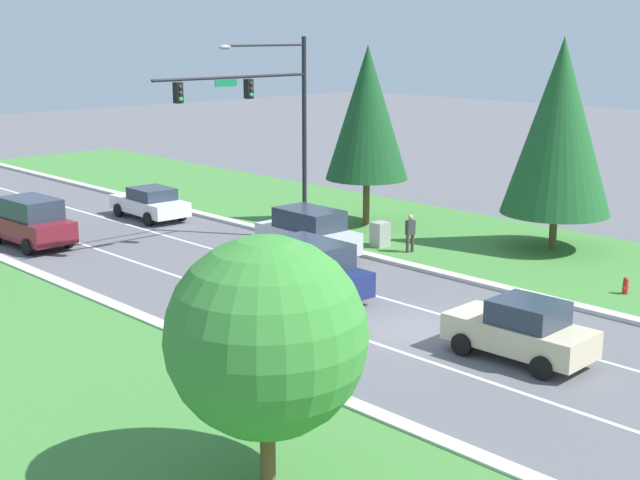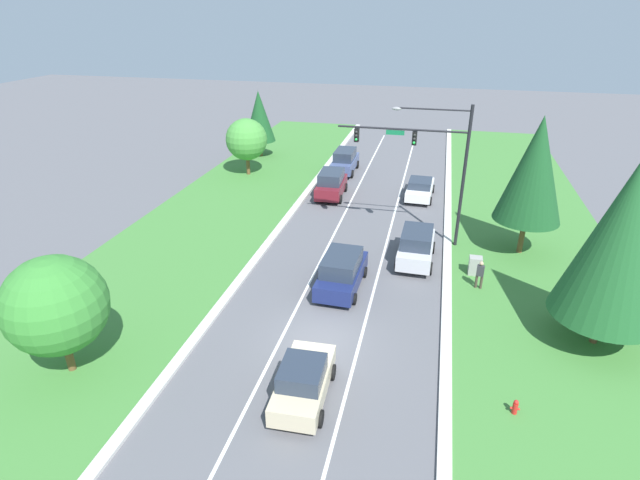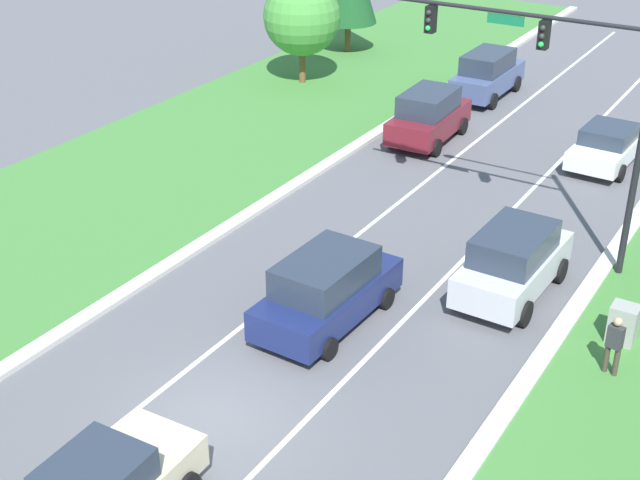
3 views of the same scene
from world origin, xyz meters
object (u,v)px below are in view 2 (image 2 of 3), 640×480
white_sedan (420,188)px  pedestrian (480,274)px  champagne_sedan (303,381)px  traffic_signal_mast (430,155)px  oak_far_left_tree (56,305)px  silver_suv (416,246)px  fire_hydrant (515,408)px  oak_near_left_tree (246,140)px  conifer_far_right_tree (535,170)px  conifer_near_right_tree (622,239)px  conifer_mid_left_tree (259,116)px  slate_blue_suv (345,161)px  navy_suv (342,271)px  burgundy_suv (331,184)px  utility_cabinet (475,266)px

white_sedan → pedestrian: pedestrian is taller
champagne_sedan → pedestrian: champagne_sedan is taller
champagne_sedan → pedestrian: size_ratio=2.52×
traffic_signal_mast → oak_far_left_tree: bearing=-130.4°
silver_suv → fire_hydrant: silver_suv is taller
oak_near_left_tree → conifer_far_right_tree: size_ratio=0.60×
white_sedan → oak_near_left_tree: (-15.42, 2.43, 2.44)m
conifer_near_right_tree → conifer_mid_left_tree: conifer_near_right_tree is taller
slate_blue_suv → conifer_far_right_tree: 19.84m
navy_suv → oak_near_left_tree: (-12.06, 17.63, 2.23)m
conifer_far_right_tree → traffic_signal_mast: bearing=178.7°
conifer_far_right_tree → burgundy_suv: bearing=152.1°
silver_suv → conifer_far_right_tree: 8.04m
silver_suv → slate_blue_suv: bearing=115.7°
silver_suv → fire_hydrant: (4.42, -11.70, -0.72)m
conifer_near_right_tree → conifer_mid_left_tree: bearing=134.3°
traffic_signal_mast → oak_far_left_tree: 21.35m
burgundy_suv → conifer_near_right_tree: bearing=-47.8°
silver_suv → white_sedan: bearing=93.2°
traffic_signal_mast → white_sedan: size_ratio=1.88×
white_sedan → burgundy_suv: bearing=-166.7°
conifer_near_right_tree → fire_hydrant: bearing=-126.2°
traffic_signal_mast → pedestrian: bearing=-57.9°
slate_blue_suv → fire_hydrant: slate_blue_suv is taller
champagne_sedan → fire_hydrant: bearing=5.3°
slate_blue_suv → conifer_far_right_tree: conifer_far_right_tree is taller
pedestrian → oak_near_left_tree: oak_near_left_tree is taller
slate_blue_suv → white_sedan: bearing=-36.5°
pedestrian → oak_far_left_tree: bearing=43.2°
traffic_signal_mast → silver_suv: (-0.25, -2.77, -4.81)m
burgundy_suv → conifer_far_right_tree: bearing=-30.1°
slate_blue_suv → utility_cabinet: bearing=-58.1°
burgundy_suv → conifer_near_right_tree: 22.84m
oak_near_left_tree → fire_hydrant: bearing=-51.4°
slate_blue_suv → oak_far_left_tree: size_ratio=0.91×
oak_near_left_tree → navy_suv: bearing=-55.6°
navy_suv → champagne_sedan: (0.19, -8.68, -0.14)m
navy_suv → pedestrian: 7.42m
conifer_near_right_tree → conifer_far_right_tree: (-2.20, 8.87, 0.13)m
traffic_signal_mast → slate_blue_suv: bearing=119.4°
burgundy_suv → oak_near_left_tree: (-8.50, 3.80, 2.17)m
pedestrian → conifer_mid_left_tree: conifer_mid_left_tree is taller
utility_cabinet → fire_hydrant: size_ratio=1.63×
traffic_signal_mast → champagne_sedan: (-3.78, -15.48, -5.00)m
silver_suv → oak_far_left_tree: 19.11m
slate_blue_suv → oak_far_left_tree: bearing=-101.7°
fire_hydrant → conifer_mid_left_tree: 37.83m
silver_suv → utility_cabinet: (3.39, -0.90, -0.49)m
pedestrian → burgundy_suv: bearing=-38.0°
utility_cabinet → conifer_far_right_tree: (2.84, 3.54, 4.83)m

